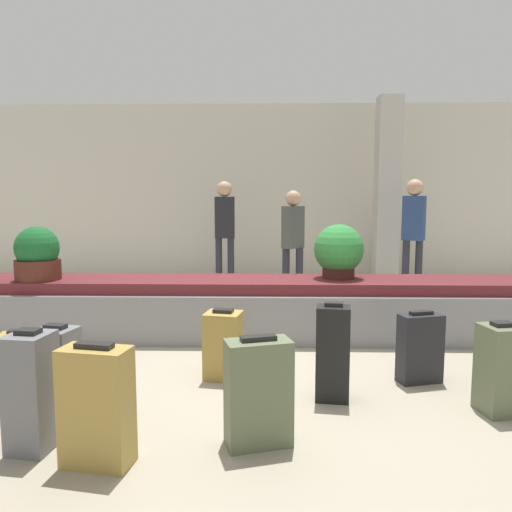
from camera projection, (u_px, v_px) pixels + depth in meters
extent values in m
plane|color=#9E937F|center=(252.00, 379.00, 4.21)|extent=(18.00, 18.00, 0.00)
cube|color=beige|center=(261.00, 193.00, 9.18)|extent=(18.00, 0.06, 3.20)
cube|color=gray|center=(256.00, 313.00, 5.49)|extent=(6.61, 0.91, 0.52)
cube|color=#5B1E23|center=(256.00, 284.00, 5.45)|extent=(6.35, 0.75, 0.12)
cube|color=beige|center=(387.00, 193.00, 8.50)|extent=(0.39, 0.39, 3.20)
cube|color=#5B6647|center=(500.00, 370.00, 3.51)|extent=(0.30, 0.30, 0.63)
cube|color=black|center=(503.00, 324.00, 3.47)|extent=(0.15, 0.12, 0.03)
cube|color=#232328|center=(420.00, 348.00, 4.10)|extent=(0.38, 0.25, 0.57)
cube|color=black|center=(421.00, 313.00, 4.07)|extent=(0.20, 0.11, 0.03)
cube|color=#A3843D|center=(224.00, 345.00, 4.20)|extent=(0.34, 0.31, 0.56)
cube|color=black|center=(223.00, 311.00, 4.17)|extent=(0.18, 0.12, 0.03)
cube|color=#A3843D|center=(21.00, 369.00, 3.66)|extent=(0.32, 0.26, 0.53)
cube|color=black|center=(19.00, 332.00, 3.63)|extent=(0.17, 0.10, 0.03)
cube|color=slate|center=(31.00, 392.00, 2.99)|extent=(0.27, 0.29, 0.72)
cube|color=black|center=(28.00, 332.00, 2.95)|extent=(0.14, 0.11, 0.03)
cube|color=black|center=(333.00, 353.00, 3.74)|extent=(0.27, 0.23, 0.72)
cube|color=black|center=(334.00, 304.00, 3.69)|extent=(0.14, 0.09, 0.03)
cube|color=slate|center=(58.00, 376.00, 3.35)|extent=(0.29, 0.28, 0.66)
cube|color=black|center=(55.00, 327.00, 3.31)|extent=(0.15, 0.11, 0.03)
cube|color=#5B6647|center=(258.00, 393.00, 3.05)|extent=(0.44, 0.31, 0.66)
cube|color=black|center=(258.00, 338.00, 3.01)|extent=(0.23, 0.13, 0.03)
cube|color=#A3843D|center=(97.00, 407.00, 2.82)|extent=(0.42, 0.27, 0.69)
cube|color=black|center=(94.00, 346.00, 2.78)|extent=(0.23, 0.11, 0.03)
cylinder|color=#381914|center=(338.00, 270.00, 5.48)|extent=(0.35, 0.35, 0.17)
sphere|color=#2D7F38|center=(339.00, 249.00, 5.45)|extent=(0.54, 0.54, 0.54)
cylinder|color=#4C2319|center=(38.00, 270.00, 5.37)|extent=(0.47, 0.47, 0.22)
sphere|color=#195B28|center=(37.00, 248.00, 5.34)|extent=(0.46, 0.46, 0.46)
cylinder|color=#282833|center=(219.00, 264.00, 8.26)|extent=(0.11, 0.11, 0.85)
cylinder|color=#282833|center=(231.00, 264.00, 8.26)|extent=(0.11, 0.11, 0.85)
cube|color=#232328|center=(225.00, 217.00, 8.17)|extent=(0.34, 0.22, 0.68)
sphere|color=tan|center=(224.00, 189.00, 8.12)|extent=(0.25, 0.25, 0.25)
cylinder|color=#282833|center=(405.00, 268.00, 7.73)|extent=(0.11, 0.11, 0.86)
cylinder|color=#282833|center=(418.00, 268.00, 7.72)|extent=(0.11, 0.11, 0.86)
cube|color=navy|center=(414.00, 218.00, 7.64)|extent=(0.37, 0.32, 0.68)
sphere|color=tan|center=(415.00, 187.00, 7.58)|extent=(0.25, 0.25, 0.25)
cylinder|color=#282833|center=(286.00, 274.00, 7.39)|extent=(0.11, 0.11, 0.78)
cylinder|color=#282833|center=(299.00, 274.00, 7.39)|extent=(0.11, 0.11, 0.78)
cube|color=#474C47|center=(293.00, 227.00, 7.31)|extent=(0.35, 0.36, 0.62)
sphere|color=tan|center=(293.00, 198.00, 7.26)|extent=(0.23, 0.23, 0.23)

